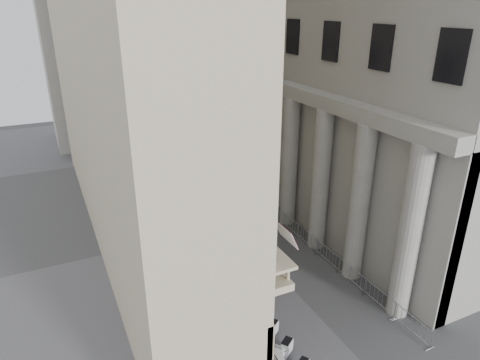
# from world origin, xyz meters

# --- Properties ---
(far_building) EXTENTS (22.00, 10.00, 30.00)m
(far_building) POSITION_xyz_m (0.00, 48.00, 15.00)
(far_building) COLOR #B0AEA6
(far_building) RESTS_ON ground
(iron_fence) EXTENTS (0.30, 28.00, 1.40)m
(iron_fence) POSITION_xyz_m (-4.30, 18.00, 0.00)
(iron_fence) COLOR black
(iron_fence) RESTS_ON ground
(blue_awning) EXTENTS (1.60, 3.00, 3.00)m
(blue_awning) POSITION_xyz_m (4.15, 26.00, 0.00)
(blue_awning) COLOR navy
(blue_awning) RESTS_ON ground
(scooter_1) EXTENTS (1.47, 1.25, 1.50)m
(scooter_1) POSITION_xyz_m (-3.39, 5.62, 0.00)
(scooter_1) COLOR white
(scooter_1) RESTS_ON ground
(scooter_2) EXTENTS (1.47, 1.25, 1.50)m
(scooter_2) POSITION_xyz_m (-3.39, 7.05, 0.00)
(scooter_2) COLOR white
(scooter_2) RESTS_ON ground
(scooter_3) EXTENTS (1.47, 1.25, 1.50)m
(scooter_3) POSITION_xyz_m (-3.39, 8.48, 0.00)
(scooter_3) COLOR white
(scooter_3) RESTS_ON ground
(scooter_4) EXTENTS (1.47, 1.25, 1.50)m
(scooter_4) POSITION_xyz_m (-3.39, 9.91, 0.00)
(scooter_4) COLOR white
(scooter_4) RESTS_ON ground
(scooter_5) EXTENTS (1.47, 1.25, 1.50)m
(scooter_5) POSITION_xyz_m (-3.39, 11.34, 0.00)
(scooter_5) COLOR white
(scooter_5) RESTS_ON ground
(scooter_6) EXTENTS (1.47, 1.25, 1.50)m
(scooter_6) POSITION_xyz_m (-3.39, 12.78, 0.00)
(scooter_6) COLOR white
(scooter_6) RESTS_ON ground
(scooter_7) EXTENTS (1.47, 1.25, 1.50)m
(scooter_7) POSITION_xyz_m (-3.39, 14.21, 0.00)
(scooter_7) COLOR white
(scooter_7) RESTS_ON ground
(scooter_8) EXTENTS (1.47, 1.25, 1.50)m
(scooter_8) POSITION_xyz_m (-3.39, 15.64, 0.00)
(scooter_8) COLOR white
(scooter_8) RESTS_ON ground
(scooter_9) EXTENTS (1.47, 1.25, 1.50)m
(scooter_9) POSITION_xyz_m (-3.39, 17.07, 0.00)
(scooter_9) COLOR white
(scooter_9) RESTS_ON ground
(scooter_10) EXTENTS (1.47, 1.25, 1.50)m
(scooter_10) POSITION_xyz_m (-3.39, 18.50, 0.00)
(scooter_10) COLOR white
(scooter_10) RESTS_ON ground
(scooter_11) EXTENTS (1.47, 1.25, 1.50)m
(scooter_11) POSITION_xyz_m (-3.39, 19.93, 0.00)
(scooter_11) COLOR white
(scooter_11) RESTS_ON ground
(barrier_0) EXTENTS (0.60, 2.40, 1.10)m
(barrier_0) POSITION_xyz_m (3.69, 4.28, 0.00)
(barrier_0) COLOR #A1A4A8
(barrier_0) RESTS_ON ground
(barrier_1) EXTENTS (0.60, 2.40, 1.10)m
(barrier_1) POSITION_xyz_m (3.69, 6.78, 0.00)
(barrier_1) COLOR #A1A4A8
(barrier_1) RESTS_ON ground
(barrier_2) EXTENTS (0.60, 2.40, 1.10)m
(barrier_2) POSITION_xyz_m (3.69, 9.28, 0.00)
(barrier_2) COLOR #A1A4A8
(barrier_2) RESTS_ON ground
(barrier_3) EXTENTS (0.60, 2.40, 1.10)m
(barrier_3) POSITION_xyz_m (3.69, 11.78, 0.00)
(barrier_3) COLOR #A1A4A8
(barrier_3) RESTS_ON ground
(barrier_4) EXTENTS (0.60, 2.40, 1.10)m
(barrier_4) POSITION_xyz_m (3.69, 14.28, 0.00)
(barrier_4) COLOR #A1A4A8
(barrier_4) RESTS_ON ground
(barrier_5) EXTENTS (0.60, 2.40, 1.10)m
(barrier_5) POSITION_xyz_m (3.69, 16.78, 0.00)
(barrier_5) COLOR #A1A4A8
(barrier_5) RESTS_ON ground
(security_tent) EXTENTS (3.92, 3.92, 3.18)m
(security_tent) POSITION_xyz_m (-2.33, 21.70, 2.66)
(security_tent) COLOR white
(security_tent) RESTS_ON ground
(street_lamp) EXTENTS (2.78, 1.02, 8.80)m
(street_lamp) POSITION_xyz_m (-2.15, 17.12, 5.28)
(street_lamp) COLOR gray
(street_lamp) RESTS_ON ground
(info_kiosk) EXTENTS (0.37, 0.83, 1.71)m
(info_kiosk) POSITION_xyz_m (-4.19, 16.16, 0.86)
(info_kiosk) COLOR black
(info_kiosk) RESTS_ON ground
(pedestrian_a) EXTENTS (0.75, 0.50, 2.03)m
(pedestrian_a) POSITION_xyz_m (-0.43, 24.64, 1.02)
(pedestrian_a) COLOR #0E1A39
(pedestrian_a) RESTS_ON ground
(pedestrian_b) EXTENTS (1.18, 1.06, 1.97)m
(pedestrian_b) POSITION_xyz_m (1.17, 24.07, 0.99)
(pedestrian_b) COLOR black
(pedestrian_b) RESTS_ON ground
(pedestrian_c) EXTENTS (1.15, 1.09, 1.98)m
(pedestrian_c) POSITION_xyz_m (-0.75, 36.00, 0.99)
(pedestrian_c) COLOR black
(pedestrian_c) RESTS_ON ground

